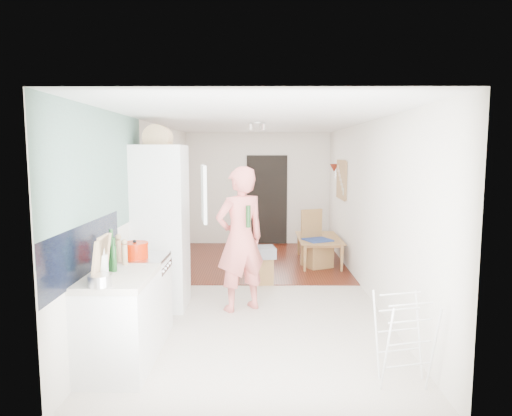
{
  "coord_description": "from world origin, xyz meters",
  "views": [
    {
      "loc": [
        0.02,
        -6.69,
        2.05
      ],
      "look_at": [
        -0.02,
        0.2,
        1.22
      ],
      "focal_mm": 32.0,
      "sensor_mm": 36.0,
      "label": 1
    }
  ],
  "objects_px": {
    "person": "(240,226)",
    "dining_table": "(320,252)",
    "stool": "(263,270)",
    "dining_chair": "(317,239)",
    "drying_rack": "(404,341)"
  },
  "relations": [
    {
      "from": "person",
      "to": "drying_rack",
      "type": "bearing_deg",
      "value": 98.0
    },
    {
      "from": "dining_table",
      "to": "person",
      "type": "bearing_deg",
      "value": 151.6
    },
    {
      "from": "stool",
      "to": "drying_rack",
      "type": "bearing_deg",
      "value": -68.94
    },
    {
      "from": "dining_chair",
      "to": "drying_rack",
      "type": "relative_size",
      "value": 1.28
    },
    {
      "from": "dining_table",
      "to": "stool",
      "type": "bearing_deg",
      "value": 140.66
    },
    {
      "from": "person",
      "to": "dining_table",
      "type": "distance_m",
      "value": 3.03
    },
    {
      "from": "dining_chair",
      "to": "dining_table",
      "type": "bearing_deg",
      "value": 47.79
    },
    {
      "from": "dining_table",
      "to": "stool",
      "type": "height_order",
      "value": "stool"
    },
    {
      "from": "dining_chair",
      "to": "drying_rack",
      "type": "height_order",
      "value": "dining_chair"
    },
    {
      "from": "person",
      "to": "stool",
      "type": "bearing_deg",
      "value": -133.76
    },
    {
      "from": "person",
      "to": "dining_table",
      "type": "xyz_separation_m",
      "value": [
        1.38,
        2.54,
        -0.9
      ]
    },
    {
      "from": "dining_table",
      "to": "drying_rack",
      "type": "distance_m",
      "value": 4.49
    },
    {
      "from": "dining_chair",
      "to": "stool",
      "type": "distance_m",
      "value": 1.45
    },
    {
      "from": "person",
      "to": "stool",
      "type": "relative_size",
      "value": 5.23
    },
    {
      "from": "dining_chair",
      "to": "drying_rack",
      "type": "xyz_separation_m",
      "value": [
        0.23,
        -4.19,
        -0.11
      ]
    }
  ]
}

